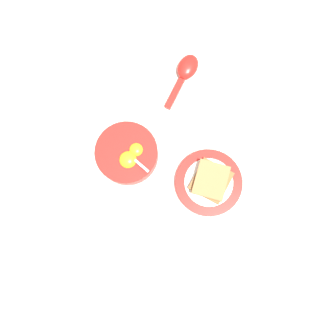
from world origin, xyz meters
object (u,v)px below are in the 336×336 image
object	(u,v)px
toast_plate	(209,183)
toast_sandwich	(211,181)
soup_spoon	(186,71)
egg_bowl	(127,154)

from	to	relation	value
toast_plate	toast_sandwich	bearing A→B (deg)	-33.89
toast_sandwich	soup_spoon	size ratio (longest dim) A/B	0.62
toast_plate	soup_spoon	distance (m)	0.32
egg_bowl	toast_plate	distance (m)	0.23
toast_sandwich	soup_spoon	world-z (taller)	toast_sandwich
egg_bowl	toast_sandwich	distance (m)	0.24
toast_plate	soup_spoon	size ratio (longest dim) A/B	1.05
egg_bowl	toast_plate	world-z (taller)	egg_bowl
egg_bowl	soup_spoon	distance (m)	0.29
egg_bowl	toast_plate	bearing A→B (deg)	-89.30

